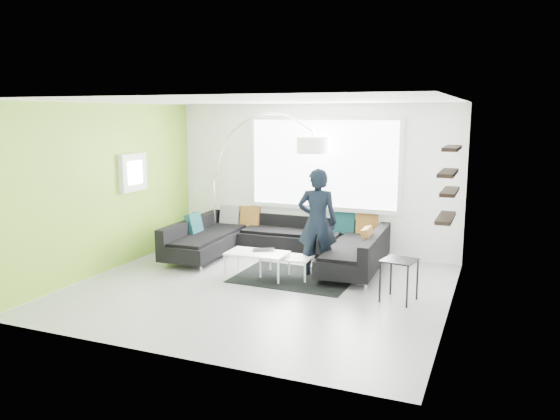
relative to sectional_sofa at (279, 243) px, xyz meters
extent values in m
plane|color=gray|center=(0.30, -1.49, -0.35)|extent=(5.50, 5.50, 0.00)
cube|color=white|center=(0.30, 1.01, 1.05)|extent=(5.50, 0.04, 2.80)
cube|color=white|center=(0.30, -3.99, 1.05)|extent=(5.50, 0.04, 2.80)
cube|color=white|center=(-2.45, -1.49, 1.05)|extent=(0.04, 5.00, 2.80)
cube|color=white|center=(3.05, -1.49, 1.05)|extent=(0.04, 5.00, 2.80)
cube|color=white|center=(0.30, -1.49, 2.45)|extent=(5.50, 5.00, 0.04)
cube|color=#7FB72D|center=(-2.44, -1.49, 1.05)|extent=(0.01, 5.00, 2.80)
cube|color=white|center=(0.50, 0.97, 1.35)|extent=(2.96, 0.06, 1.68)
cube|color=silver|center=(-2.38, -0.89, 1.25)|extent=(0.12, 0.66, 0.66)
cube|color=black|center=(2.94, -1.09, 1.35)|extent=(0.20, 1.24, 0.95)
cube|color=black|center=(0.00, 0.00, -0.15)|extent=(3.72, 2.38, 0.38)
cube|color=black|center=(0.00, 0.00, 0.18)|extent=(3.72, 2.38, 0.29)
cube|color=brown|center=(0.00, 0.00, 0.24)|extent=(3.26, 0.31, 0.40)
cube|color=black|center=(0.60, -0.77, -0.34)|extent=(1.90, 1.39, 0.01)
cube|color=white|center=(0.24, -0.86, -0.14)|extent=(1.27, 0.76, 0.41)
cube|color=black|center=(2.35, -1.25, -0.04)|extent=(0.52, 0.52, 0.61)
imported|color=black|center=(0.88, -0.49, 0.53)|extent=(0.82, 0.69, 1.76)
imported|color=black|center=(0.09, -0.85, 0.08)|extent=(0.57, 0.55, 0.03)
camera|label=1|loc=(3.59, -8.72, 2.27)|focal=35.00mm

